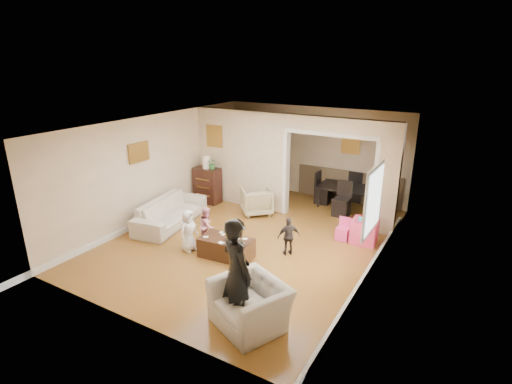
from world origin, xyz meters
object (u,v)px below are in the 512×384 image
Objects in this scene: coffee_table at (226,248)px; table_lamp at (206,162)px; cyan_cup at (360,219)px; child_kneel_a at (189,231)px; child_toddler at (289,236)px; play_table at (364,231)px; child_kneel_b at (207,226)px; coffee_cup at (229,239)px; armchair_front at (250,304)px; dining_table at (349,197)px; armchair_back at (256,201)px; adult_person at (237,272)px; dresser at (207,185)px; sofa at (171,212)px.

table_lamp is at bearing 133.32° from coffee_table.
cyan_cup is 0.09× the size of child_kneel_a.
child_toddler is at bearing -130.04° from cyan_cup.
child_kneel_b reaches higher than play_table.
cyan_cup is (2.05, 2.11, 0.11)m from coffee_cup.
child_kneel_a is at bearing 173.05° from armchair_front.
table_lamp is 4.50× the size of cyan_cup.
table_lamp is 0.21× the size of dining_table.
armchair_back is at bearing 143.49° from armchair_front.
adult_person is at bearing -51.05° from coffee_table.
cyan_cup reaches higher than play_table.
child_toddler is (1.05, 0.75, 0.21)m from coffee_table.
dresser is 10.39× the size of coffee_cup.
sofa is at bearing 48.60° from child_kneel_b.
child_kneel_b reaches higher than child_toddler.
child_kneel_a is 2.10m from child_toddler.
child_kneel_b is at bearing -30.72° from child_toddler.
dining_table is at bearing -53.40° from child_kneel_b.
cyan_cup is at bearing -69.26° from dining_table.
play_table is at bearing -176.59° from child_toddler.
armchair_back is 9.40× the size of cyan_cup.
armchair_back is 2.56m from dining_table.
coffee_table is 2.24m from adult_person.
child_kneel_a is (1.45, -2.59, -0.72)m from table_lamp.
coffee_table is 1.27× the size of child_kneel_b.
adult_person reaches higher than coffee_table.
table_lamp is 4.65m from play_table.
coffee_table is at bearing -9.60° from child_toddler.
armchair_front is 0.64× the size of dining_table.
coffee_table is at bearing 158.24° from armchair_front.
adult_person reaches higher than play_table.
coffee_table is 1.33× the size of child_toddler.
adult_person is 2.87m from child_kneel_b.
armchair_back is at bearing 173.17° from cyan_cup.
armchair_back is 4.56m from adult_person.
sofa is at bearing 161.03° from coffee_cup.
sofa reaches higher than coffee_table.
child_toddler is (-1.20, -1.36, 0.15)m from play_table.
armchair_front reaches higher than coffee_table.
sofa reaches higher than play_table.
child_kneel_a reaches higher than sofa.
child_toddler is at bearing -131.45° from play_table.
dresser is at bearing 11.65° from child_kneel_b.
play_table is (4.55, -0.33, -0.92)m from table_lamp.
play_table is (2.93, -0.29, -0.08)m from armchair_back.
coffee_cup is 2.08m from adult_person.
child_kneel_a is at bearing -8.80° from adult_person.
dining_table is at bearing 23.72° from table_lamp.
dresser is 4.46m from cyan_cup.
sofa is at bearing -162.45° from play_table.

